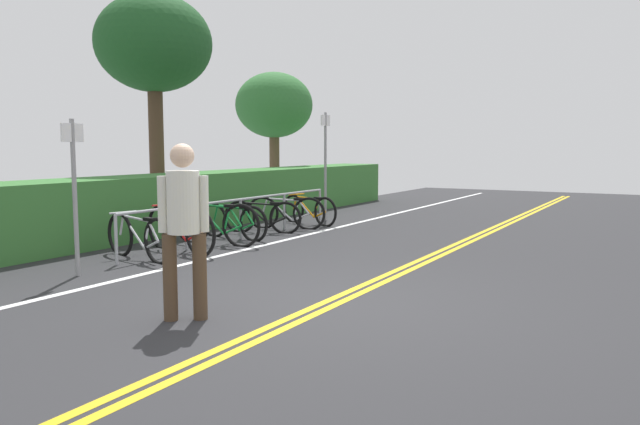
{
  "coord_description": "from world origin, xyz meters",
  "views": [
    {
      "loc": [
        -5.87,
        -3.2,
        1.71
      ],
      "look_at": [
        2.93,
        1.83,
        0.63
      ],
      "focal_mm": 34.88,
      "sensor_mm": 36.0,
      "label": 1
    }
  ],
  "objects_px": {
    "bicycle_0": "(139,237)",
    "pedestrian": "(184,219)",
    "tree_mid": "(154,46)",
    "bicycle_6": "(309,210)",
    "bike_rack": "(241,208)",
    "tree_far_right": "(274,106)",
    "bicycle_1": "(180,229)",
    "bicycle_4": "(263,217)",
    "sign_post_near": "(74,182)",
    "sign_post_far": "(325,156)",
    "bicycle_3": "(233,221)",
    "bicycle_2": "(216,223)",
    "bicycle_5": "(286,213)"
  },
  "relations": [
    {
      "from": "bicycle_4",
      "to": "sign_post_far",
      "type": "height_order",
      "value": "sign_post_far"
    },
    {
      "from": "bike_rack",
      "to": "bicycle_0",
      "type": "height_order",
      "value": "bike_rack"
    },
    {
      "from": "bicycle_0",
      "to": "bicycle_4",
      "type": "xyz_separation_m",
      "value": [
        3.34,
        0.05,
        -0.02
      ]
    },
    {
      "from": "bicycle_3",
      "to": "bicycle_5",
      "type": "relative_size",
      "value": 1.02
    },
    {
      "from": "bicycle_0",
      "to": "sign_post_far",
      "type": "bearing_deg",
      "value": -0.21
    },
    {
      "from": "bicycle_5",
      "to": "sign_post_near",
      "type": "distance_m",
      "value": 5.45
    },
    {
      "from": "bike_rack",
      "to": "tree_far_right",
      "type": "height_order",
      "value": "tree_far_right"
    },
    {
      "from": "tree_far_right",
      "to": "bicycle_2",
      "type": "bearing_deg",
      "value": -153.48
    },
    {
      "from": "bike_rack",
      "to": "tree_mid",
      "type": "height_order",
      "value": "tree_mid"
    },
    {
      "from": "sign_post_near",
      "to": "tree_far_right",
      "type": "height_order",
      "value": "tree_far_right"
    },
    {
      "from": "bicycle_0",
      "to": "pedestrian",
      "type": "relative_size",
      "value": 0.99
    },
    {
      "from": "bicycle_0",
      "to": "sign_post_near",
      "type": "xyz_separation_m",
      "value": [
        -1.29,
        -0.21,
        0.91
      ]
    },
    {
      "from": "bicycle_6",
      "to": "tree_far_right",
      "type": "distance_m",
      "value": 5.79
    },
    {
      "from": "bicycle_3",
      "to": "bicycle_4",
      "type": "relative_size",
      "value": 1.07
    },
    {
      "from": "bike_rack",
      "to": "pedestrian",
      "type": "bearing_deg",
      "value": -148.77
    },
    {
      "from": "bicycle_1",
      "to": "pedestrian",
      "type": "xyz_separation_m",
      "value": [
        -2.99,
        -2.8,
        0.64
      ]
    },
    {
      "from": "tree_mid",
      "to": "tree_far_right",
      "type": "relative_size",
      "value": 1.27
    },
    {
      "from": "pedestrian",
      "to": "tree_far_right",
      "type": "height_order",
      "value": "tree_far_right"
    },
    {
      "from": "bicycle_1",
      "to": "bicycle_4",
      "type": "distance_m",
      "value": 2.53
    },
    {
      "from": "pedestrian",
      "to": "tree_mid",
      "type": "distance_m",
      "value": 8.45
    },
    {
      "from": "bicycle_0",
      "to": "tree_mid",
      "type": "distance_m",
      "value": 5.62
    },
    {
      "from": "bicycle_1",
      "to": "bicycle_5",
      "type": "height_order",
      "value": "bicycle_1"
    },
    {
      "from": "sign_post_far",
      "to": "pedestrian",
      "type": "bearing_deg",
      "value": -160.17
    },
    {
      "from": "bicycle_3",
      "to": "bicycle_5",
      "type": "height_order",
      "value": "bicycle_5"
    },
    {
      "from": "bicycle_4",
      "to": "bicycle_6",
      "type": "relative_size",
      "value": 0.96
    },
    {
      "from": "bicycle_2",
      "to": "sign_post_far",
      "type": "xyz_separation_m",
      "value": [
        4.07,
        0.1,
        1.11
      ]
    },
    {
      "from": "bicycle_0",
      "to": "bicycle_5",
      "type": "xyz_separation_m",
      "value": [
        4.07,
        -0.03,
        -0.01
      ]
    },
    {
      "from": "bicycle_0",
      "to": "bicycle_2",
      "type": "distance_m",
      "value": 1.7
    },
    {
      "from": "bicycle_1",
      "to": "bicycle_2",
      "type": "height_order",
      "value": "bicycle_2"
    },
    {
      "from": "tree_mid",
      "to": "bicycle_6",
      "type": "bearing_deg",
      "value": -60.89
    },
    {
      "from": "bicycle_2",
      "to": "sign_post_near",
      "type": "bearing_deg",
      "value": -178.17
    },
    {
      "from": "bicycle_3",
      "to": "sign_post_far",
      "type": "relative_size",
      "value": 0.67
    },
    {
      "from": "bicycle_2",
      "to": "tree_mid",
      "type": "xyz_separation_m",
      "value": [
        1.64,
        2.97,
        3.49
      ]
    },
    {
      "from": "sign_post_near",
      "to": "sign_post_far",
      "type": "distance_m",
      "value": 7.07
    },
    {
      "from": "tree_far_right",
      "to": "bicycle_5",
      "type": "bearing_deg",
      "value": -143.83
    },
    {
      "from": "pedestrian",
      "to": "sign_post_far",
      "type": "distance_m",
      "value": 8.46
    },
    {
      "from": "bicycle_5",
      "to": "tree_far_right",
      "type": "relative_size",
      "value": 0.42
    },
    {
      "from": "bicycle_2",
      "to": "bicycle_3",
      "type": "xyz_separation_m",
      "value": [
        0.71,
        0.17,
        -0.05
      ]
    },
    {
      "from": "bicycle_1",
      "to": "bicycle_4",
      "type": "height_order",
      "value": "bicycle_1"
    },
    {
      "from": "bicycle_3",
      "to": "bicycle_6",
      "type": "relative_size",
      "value": 1.03
    },
    {
      "from": "bicycle_1",
      "to": "bicycle_5",
      "type": "bearing_deg",
      "value": 1.05
    },
    {
      "from": "bike_rack",
      "to": "bicycle_3",
      "type": "height_order",
      "value": "bike_rack"
    },
    {
      "from": "sign_post_near",
      "to": "bicycle_5",
      "type": "bearing_deg",
      "value": 1.98
    },
    {
      "from": "bicycle_2",
      "to": "sign_post_far",
      "type": "height_order",
      "value": "sign_post_far"
    },
    {
      "from": "bicycle_2",
      "to": "bicycle_6",
      "type": "distance_m",
      "value": 3.26
    },
    {
      "from": "bicycle_6",
      "to": "bicycle_5",
      "type": "bearing_deg",
      "value": 177.41
    },
    {
      "from": "bicycle_6",
      "to": "pedestrian",
      "type": "height_order",
      "value": "pedestrian"
    },
    {
      "from": "bicycle_0",
      "to": "bicycle_1",
      "type": "relative_size",
      "value": 0.95
    },
    {
      "from": "bicycle_2",
      "to": "sign_post_near",
      "type": "relative_size",
      "value": 0.88
    },
    {
      "from": "bicycle_4",
      "to": "bicycle_5",
      "type": "height_order",
      "value": "bicycle_5"
    }
  ]
}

